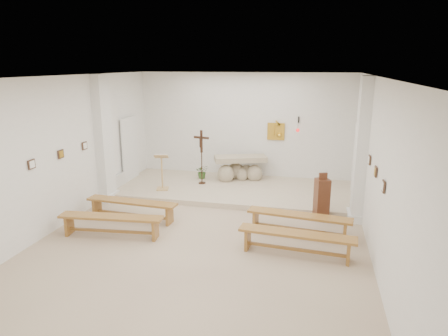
% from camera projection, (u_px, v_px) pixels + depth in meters
% --- Properties ---
extents(ground, '(7.00, 10.00, 0.00)m').
position_uv_depth(ground, '(203.00, 240.00, 8.77)').
color(ground, '#BFAA8A').
rests_on(ground, ground).
extents(wall_left, '(0.02, 10.00, 3.50)m').
position_uv_depth(wall_left, '(55.00, 155.00, 9.09)').
color(wall_left, white).
rests_on(wall_left, ground).
extents(wall_right, '(0.02, 10.00, 3.50)m').
position_uv_depth(wall_right, '(378.00, 173.00, 7.57)').
color(wall_right, white).
rests_on(wall_right, ground).
extents(wall_back, '(7.00, 0.02, 3.50)m').
position_uv_depth(wall_back, '(244.00, 127.00, 13.03)').
color(wall_back, white).
rests_on(wall_back, ground).
extents(ceiling, '(7.00, 10.00, 0.02)m').
position_uv_depth(ceiling, '(200.00, 78.00, 7.89)').
color(ceiling, silver).
rests_on(ceiling, wall_back).
extents(sanctuary_platform, '(6.98, 3.00, 0.15)m').
position_uv_depth(sanctuary_platform, '(235.00, 189.00, 12.05)').
color(sanctuary_platform, beige).
rests_on(sanctuary_platform, ground).
extents(pilaster_left, '(0.26, 0.55, 3.50)m').
position_uv_depth(pilaster_left, '(104.00, 139.00, 10.95)').
color(pilaster_left, white).
rests_on(pilaster_left, ground).
extents(pilaster_right, '(0.26, 0.55, 3.50)m').
position_uv_depth(pilaster_right, '(361.00, 151.00, 9.48)').
color(pilaster_right, white).
rests_on(pilaster_right, ground).
extents(gold_wall_relief, '(0.55, 0.04, 0.55)m').
position_uv_depth(gold_wall_relief, '(276.00, 131.00, 12.80)').
color(gold_wall_relief, gold).
rests_on(gold_wall_relief, wall_back).
extents(sanctuary_lamp, '(0.11, 0.36, 0.44)m').
position_uv_depth(sanctuary_lamp, '(298.00, 129.00, 12.37)').
color(sanctuary_lamp, black).
rests_on(sanctuary_lamp, wall_back).
extents(station_frame_left_front, '(0.03, 0.20, 0.20)m').
position_uv_depth(station_frame_left_front, '(32.00, 164.00, 8.34)').
color(station_frame_left_front, '#442D1E').
rests_on(station_frame_left_front, wall_left).
extents(station_frame_left_mid, '(0.03, 0.20, 0.20)m').
position_uv_depth(station_frame_left_mid, '(61.00, 154.00, 9.28)').
color(station_frame_left_mid, '#442D1E').
rests_on(station_frame_left_mid, wall_left).
extents(station_frame_left_rear, '(0.03, 0.20, 0.20)m').
position_uv_depth(station_frame_left_rear, '(85.00, 146.00, 10.22)').
color(station_frame_left_rear, '#442D1E').
rests_on(station_frame_left_rear, wall_left).
extents(station_frame_right_front, '(0.03, 0.20, 0.20)m').
position_uv_depth(station_frame_right_front, '(383.00, 186.00, 6.83)').
color(station_frame_right_front, '#442D1E').
rests_on(station_frame_right_front, wall_right).
extents(station_frame_right_mid, '(0.03, 0.20, 0.20)m').
position_uv_depth(station_frame_right_mid, '(376.00, 172.00, 7.77)').
color(station_frame_right_mid, '#442D1E').
rests_on(station_frame_right_mid, wall_right).
extents(station_frame_right_rear, '(0.03, 0.20, 0.20)m').
position_uv_depth(station_frame_right_rear, '(369.00, 160.00, 8.72)').
color(station_frame_right_rear, '#442D1E').
rests_on(station_frame_right_rear, wall_right).
extents(radiator_left, '(0.10, 0.85, 0.52)m').
position_uv_depth(radiator_left, '(118.00, 183.00, 11.99)').
color(radiator_left, silver).
rests_on(radiator_left, ground).
extents(radiator_right, '(0.10, 0.85, 0.52)m').
position_uv_depth(radiator_right, '(356.00, 200.00, 10.50)').
color(radiator_right, silver).
rests_on(radiator_right, ground).
extents(altar, '(1.75, 1.14, 0.84)m').
position_uv_depth(altar, '(240.00, 170.00, 12.76)').
color(altar, '#B5A98A').
rests_on(altar, sanctuary_platform).
extents(lectern, '(0.46, 0.42, 1.11)m').
position_uv_depth(lectern, '(162.00, 172.00, 11.67)').
color(lectern, tan).
rests_on(lectern, sanctuary_platform).
extents(crucifix_stand, '(0.50, 0.22, 1.67)m').
position_uv_depth(crucifix_stand, '(202.00, 153.00, 12.17)').
color(crucifix_stand, '#311C0F').
rests_on(crucifix_stand, sanctuary_platform).
extents(potted_plant, '(0.51, 0.48, 0.45)m').
position_uv_depth(potted_plant, '(202.00, 172.00, 12.90)').
color(potted_plant, '#375F26').
rests_on(potted_plant, sanctuary_platform).
extents(donation_pedestal, '(0.41, 0.41, 1.20)m').
position_uv_depth(donation_pedestal, '(322.00, 199.00, 9.84)').
color(donation_pedestal, '#572D18').
rests_on(donation_pedestal, ground).
extents(bench_left_front, '(2.35, 0.52, 0.49)m').
position_uv_depth(bench_left_front, '(132.00, 205.00, 9.84)').
color(bench_left_front, '#915F2A').
rests_on(bench_left_front, ground).
extents(bench_right_front, '(2.36, 0.65, 0.49)m').
position_uv_depth(bench_right_front, '(299.00, 219.00, 8.96)').
color(bench_right_front, '#915F2A').
rests_on(bench_right_front, ground).
extents(bench_left_second, '(2.36, 0.59, 0.49)m').
position_uv_depth(bench_left_second, '(111.00, 221.00, 8.86)').
color(bench_left_second, '#915F2A').
rests_on(bench_left_second, ground).
extents(bench_right_second, '(2.35, 0.57, 0.49)m').
position_uv_depth(bench_right_second, '(297.00, 238.00, 7.98)').
color(bench_right_second, '#915F2A').
rests_on(bench_right_second, ground).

